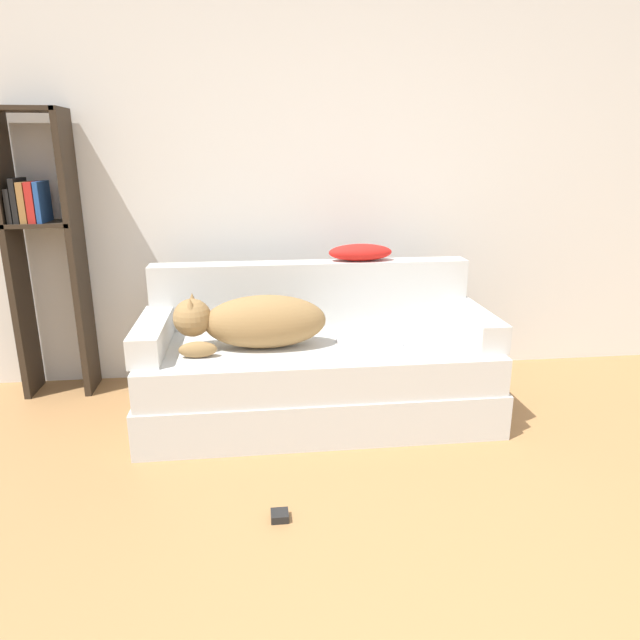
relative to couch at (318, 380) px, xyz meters
name	(u,v)px	position (x,y,z in m)	size (l,w,h in m)	color
wall_back	(344,161)	(0.25, 0.72, 1.14)	(7.73, 0.06, 2.70)	silver
couch	(318,380)	(0.00, 0.00, 0.00)	(1.87, 0.82, 0.43)	silver
couch_backrest	(311,293)	(0.00, 0.34, 0.40)	(1.83, 0.15, 0.37)	silver
couch_arm_left	(152,335)	(-0.86, -0.01, 0.29)	(0.15, 0.63, 0.15)	silver
couch_arm_right	(473,323)	(0.86, -0.01, 0.29)	(0.15, 0.63, 0.15)	silver
dog	(253,321)	(-0.34, -0.06, 0.36)	(0.78, 0.28, 0.29)	olive
laptop	(368,339)	(0.27, -0.02, 0.23)	(0.36, 0.22, 0.02)	#B7B7BC
throw_pillow	(360,252)	(0.29, 0.34, 0.64)	(0.37, 0.15, 0.10)	red
bookshelf	(43,240)	(-1.52, 0.54, 0.71)	(0.38, 0.26, 1.64)	#2D2319
power_adapter	(280,516)	(-0.26, -0.91, -0.20)	(0.07, 0.07, 0.03)	black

